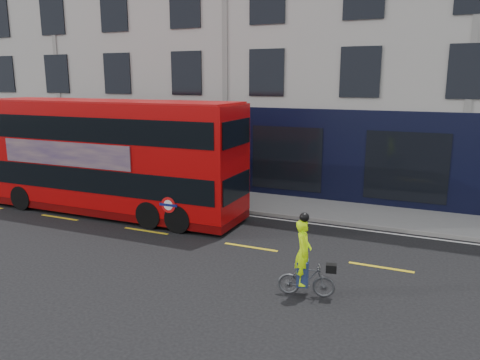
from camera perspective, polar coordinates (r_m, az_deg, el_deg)
The scene contains 8 objects.
ground at distance 15.73m, azimuth -14.57°, elevation -7.61°, with size 120.00×120.00×0.00m, color black.
pavement at distance 20.93m, azimuth -3.50°, elevation -2.11°, with size 60.00×3.00×0.12m, color gray.
kerb at distance 19.66m, azimuth -5.52°, elevation -3.08°, with size 60.00×0.12×0.13m, color gray.
building_terrace at distance 26.27m, azimuth 3.07°, elevation 17.13°, with size 50.00×10.07×15.00m.
road_edge_line at distance 19.42m, azimuth -5.95°, elevation -3.46°, with size 58.00×0.10×0.01m, color silver.
lane_dashes at distance 16.85m, azimuth -11.40°, elevation -6.10°, with size 58.00×0.12×0.01m, color gold, non-canonical shape.
bus at distance 18.98m, azimuth -15.65°, elevation 2.81°, with size 11.04×2.63×4.44m.
cyclist at distance 11.67m, azimuth 7.93°, elevation -10.50°, with size 1.45×0.68×2.12m.
Camera 1 is at (9.40, -11.48, 5.22)m, focal length 35.00 mm.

